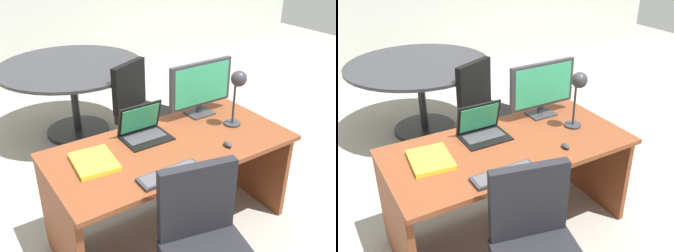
{
  "view_description": "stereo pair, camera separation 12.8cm",
  "coord_description": "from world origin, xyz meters",
  "views": [
    {
      "loc": [
        -1.24,
        -1.84,
        2.0
      ],
      "look_at": [
        0.0,
        0.04,
        0.84
      ],
      "focal_mm": 41.42,
      "sensor_mm": 36.0,
      "label": 1
    },
    {
      "loc": [
        -1.13,
        -1.91,
        2.0
      ],
      "look_at": [
        0.0,
        0.04,
        0.84
      ],
      "focal_mm": 41.42,
      "sensor_mm": 36.0,
      "label": 2
    }
  ],
  "objects": [
    {
      "name": "meeting_chair_near",
      "position": [
        0.37,
        1.02,
        0.37
      ],
      "size": [
        0.61,
        0.62,
        0.91
      ],
      "color": "black",
      "rests_on": "ground"
    },
    {
      "name": "book",
      "position": [
        -0.52,
        0.06,
        0.73
      ],
      "size": [
        0.27,
        0.32,
        0.03
      ],
      "color": "yellow",
      "rests_on": "desk"
    },
    {
      "name": "laptop",
      "position": [
        -0.1,
        0.21,
        0.79
      ],
      "size": [
        0.32,
        0.24,
        0.23
      ],
      "color": "black",
      "rests_on": "desk"
    },
    {
      "name": "desk",
      "position": [
        0.0,
        0.05,
        0.5
      ],
      "size": [
        1.63,
        0.79,
        0.72
      ],
      "color": "brown",
      "rests_on": "ground"
    },
    {
      "name": "keyboard",
      "position": [
        -0.2,
        -0.3,
        0.73
      ],
      "size": [
        0.4,
        0.13,
        0.02
      ],
      "color": "#2D2D33",
      "rests_on": "desk"
    },
    {
      "name": "mouse",
      "position": [
        0.29,
        -0.23,
        0.74
      ],
      "size": [
        0.04,
        0.07,
        0.03
      ],
      "color": "#2D2D33",
      "rests_on": "desk"
    },
    {
      "name": "ground",
      "position": [
        0.0,
        1.5,
        0.0
      ],
      "size": [
        12.0,
        12.0,
        0.0
      ],
      "primitive_type": "plane",
      "color": "gray"
    },
    {
      "name": "meeting_table",
      "position": [
        -0.0,
        1.82,
        0.58
      ],
      "size": [
        1.47,
        1.47,
        0.77
      ],
      "color": "black",
      "rests_on": "ground"
    },
    {
      "name": "desk_lamp",
      "position": [
        0.53,
        -0.02,
        1.02
      ],
      "size": [
        0.12,
        0.14,
        0.42
      ],
      "color": "#2D2D33",
      "rests_on": "desk"
    },
    {
      "name": "monitor",
      "position": [
        0.44,
        0.27,
        0.95
      ],
      "size": [
        0.54,
        0.16,
        0.41
      ],
      "color": "#2D2D33",
      "rests_on": "desk"
    }
  ]
}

